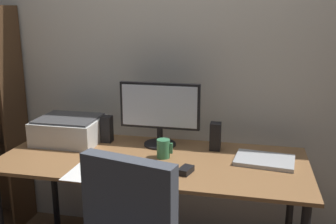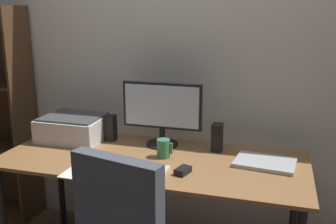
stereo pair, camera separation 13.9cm
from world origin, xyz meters
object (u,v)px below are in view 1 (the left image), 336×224
keyboard (143,169)px  speaker_left (107,129)px  monitor (160,110)px  speaker_right (215,136)px  coffee_mug (164,149)px  laptop (264,160)px  desk (152,170)px  printer (69,130)px  mouse (186,170)px

keyboard → speaker_left: 0.54m
keyboard → monitor: bearing=92.3°
keyboard → speaker_right: speaker_right is taller
keyboard → coffee_mug: size_ratio=2.68×
speaker_right → monitor: bearing=178.7°
keyboard → laptop: bearing=23.4°
desk → printer: (-0.59, 0.17, 0.16)m
monitor → coffee_mug: bearing=-70.6°
keyboard → laptop: (0.63, 0.26, 0.00)m
coffee_mug → speaker_right: (0.28, 0.19, 0.03)m
keyboard → laptop: size_ratio=0.91×
desk → speaker_right: 0.43m
monitor → keyboard: monitor is taller
laptop → speaker_left: bearing=178.6°
printer → desk: bearing=-15.7°
speaker_left → speaker_right: 0.69m
keyboard → printer: (-0.59, 0.35, 0.07)m
printer → mouse: bearing=-22.2°
coffee_mug → mouse: bearing=-49.6°
monitor → speaker_left: 0.38m
keyboard → printer: printer is taller
keyboard → mouse: bearing=4.0°
laptop → mouse: bearing=-142.0°
desk → printer: printer is taller
laptop → speaker_right: speaker_right is taller
monitor → speaker_left: (-0.35, -0.01, -0.14)m
mouse → speaker_left: (-0.58, 0.38, 0.07)m
speaker_left → speaker_right: size_ratio=1.00×
desk → laptop: 0.64m
coffee_mug → speaker_left: size_ratio=0.64×
desk → coffee_mug: bearing=20.9°
keyboard → speaker_left: bearing=133.1°
laptop → printer: bearing=-177.5°
coffee_mug → printer: 0.67m
laptop → speaker_left: (-0.98, 0.14, 0.07)m
printer → monitor: bearing=5.7°
coffee_mug → printer: size_ratio=0.27×
coffee_mug → desk: bearing=-159.1°
coffee_mug → printer: printer is taller
keyboard → laptop: laptop is taller
mouse → coffee_mug: 0.25m
mouse → laptop: mouse is taller
monitor → keyboard: (0.01, -0.40, -0.22)m
laptop → keyboard: bearing=-151.2°
monitor → speaker_right: size_ratio=2.93×
coffee_mug → speaker_left: 0.46m
mouse → speaker_right: (0.11, 0.38, 0.07)m
desk → monitor: monitor is taller
desk → laptop: bearing=7.1°
laptop → speaker_left: 1.00m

